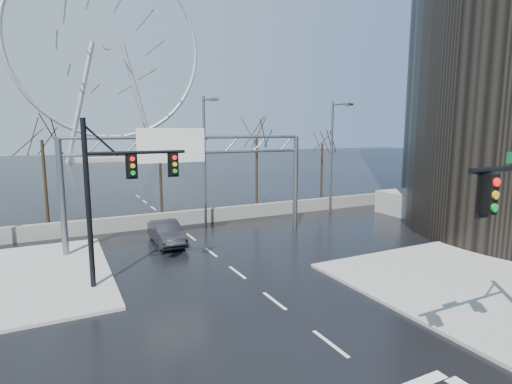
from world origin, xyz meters
TOP-DOWN VIEW (x-y plane):
  - ground at (0.00, 0.00)m, footprint 260.00×260.00m
  - sidewalk_right_ext at (10.00, 2.00)m, footprint 12.00×10.00m
  - sidewalk_far at (-11.00, 12.00)m, footprint 10.00×12.00m
  - barrier_wall at (0.00, 20.00)m, footprint 52.00×0.50m
  - signal_mast_far at (-5.87, 8.96)m, footprint 4.72×0.41m
  - sign_gantry at (-0.38, 14.96)m, footprint 16.36×0.40m
  - streetlight_mid at (2.00, 18.16)m, footprint 0.50×2.55m
  - streetlight_right at (14.00, 18.16)m, footprint 0.50×2.55m
  - tree_left at (-9.00, 23.50)m, footprint 3.75×3.75m
  - tree_center at (0.00, 24.50)m, footprint 3.25×3.25m
  - tree_right at (9.00, 23.50)m, footprint 3.90×3.90m
  - tree_far_right at (17.00, 24.00)m, footprint 3.40×3.40m
  - ferris_wheel at (5.00, 95.00)m, footprint 45.00×6.00m
  - car at (-1.95, 15.07)m, footprint 1.62×4.59m

SIDE VIEW (x-z plane):
  - ground at x=0.00m, z-range 0.00..0.00m
  - sidewalk_right_ext at x=10.00m, z-range 0.00..0.15m
  - sidewalk_far at x=-11.00m, z-range 0.00..0.15m
  - barrier_wall at x=0.00m, z-range 0.00..1.10m
  - car at x=-1.95m, z-range 0.00..1.51m
  - signal_mast_far at x=-5.87m, z-range 0.83..8.83m
  - tree_center at x=0.00m, z-range 1.92..8.42m
  - sign_gantry at x=-0.38m, z-range 1.38..8.98m
  - tree_far_right at x=17.00m, z-range 2.01..8.81m
  - streetlight_mid at x=2.00m, z-range 0.89..10.89m
  - streetlight_right at x=14.00m, z-range 0.89..10.89m
  - tree_left at x=-9.00m, z-range 2.23..9.73m
  - tree_right at x=9.00m, z-range 2.32..10.12m
  - ferris_wheel at x=5.00m, z-range 0.68..51.59m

